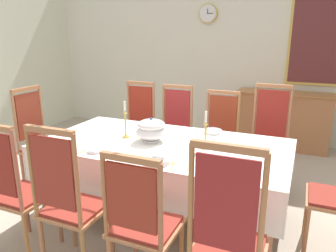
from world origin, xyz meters
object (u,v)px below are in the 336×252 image
object	(u,v)px
dining_table	(163,150)
bowl_far_left	(213,131)
chair_north_b	(174,130)
spoon_primary	(88,149)
mounted_clock	(208,13)
chair_north_a	(137,125)
chair_south_c	(142,222)
sideboard	(282,120)
bowl_near_left	(96,150)
spoon_secondary	(173,164)
chair_head_west	(39,139)
chair_north_d	(269,139)
chair_south_d	(228,237)
bowl_near_right	(157,161)
chair_south_a	(15,188)
soup_tureen	(151,130)
candlestick_east	(205,134)
candlestick_west	(125,123)
chair_north_c	(219,136)
framed_painting	(325,37)
chair_south_b	(69,200)

from	to	relation	value
dining_table	bowl_far_left	xyz separation A→B (m)	(0.35, 0.49, 0.10)
chair_north_b	spoon_primary	bearing A→B (deg)	80.64
dining_table	mounted_clock	size ratio (longest dim) A/B	7.43
chair_north_a	chair_south_c	size ratio (longest dim) A/B	1.07
sideboard	mounted_clock	size ratio (longest dim) A/B	4.61
bowl_near_left	mounted_clock	distance (m)	3.60
spoon_secondary	chair_head_west	bearing A→B (deg)	151.00
chair_north_d	sideboard	size ratio (longest dim) A/B	0.85
chair_south_d	bowl_near_right	distance (m)	0.89
chair_south_a	chair_head_west	xyz separation A→B (m)	(-0.73, 1.01, 0.02)
soup_tureen	bowl_near_left	size ratio (longest dim) A/B	2.04
bowl_near_right	bowl_far_left	size ratio (longest dim) A/B	1.10
chair_south_a	chair_south_d	world-z (taller)	chair_south_d
candlestick_east	mounted_clock	bearing A→B (deg)	106.71
chair_north_a	candlestick_east	xyz separation A→B (m)	(1.25, -1.01, 0.31)
chair_south_a	spoon_secondary	size ratio (longest dim) A/B	6.62
chair_south_a	spoon_primary	size ratio (longest dim) A/B	6.51
bowl_far_left	spoon_primary	world-z (taller)	bowl_far_left
chair_north_d	spoon_primary	world-z (taller)	chair_north_d
bowl_far_left	bowl_near_right	bearing A→B (deg)	-100.61
candlestick_west	bowl_near_left	distance (m)	0.49
chair_south_c	chair_north_c	xyz separation A→B (m)	(0.00, 2.02, 0.01)
chair_south_a	chair_north_b	bearing A→B (deg)	75.22
soup_tureen	candlestick_east	xyz separation A→B (m)	(0.54, 0.00, 0.02)
candlestick_west	spoon_primary	size ratio (longest dim) A/B	2.09
chair_head_west	sideboard	size ratio (longest dim) A/B	0.83
framed_painting	sideboard	bearing A→B (deg)	-151.60
bowl_far_left	spoon_secondary	size ratio (longest dim) A/B	1.04
sideboard	mounted_clock	world-z (taller)	mounted_clock
soup_tureen	chair_north_a	bearing A→B (deg)	125.14
dining_table	mounted_clock	distance (m)	3.25
chair_south_a	bowl_near_left	world-z (taller)	chair_south_a
bowl_near_left	sideboard	size ratio (longest dim) A/B	0.10
chair_north_b	bowl_near_right	bearing A→B (deg)	107.49
chair_north_b	framed_painting	world-z (taller)	framed_painting
sideboard	chair_south_c	bearing A→B (deg)	80.42
chair_south_b	sideboard	world-z (taller)	chair_south_b
chair_north_b	spoon_primary	world-z (taller)	chair_north_b
bowl_far_left	spoon_primary	distance (m)	1.29
chair_south_d	bowl_near_right	bearing A→B (deg)	143.21
sideboard	chair_north_b	bearing A→B (deg)	53.30
candlestick_west	chair_north_d	bearing A→B (deg)	38.45
chair_north_b	sideboard	xyz separation A→B (m)	(1.22, 1.63, -0.14)
chair_north_b	soup_tureen	size ratio (longest dim) A/B	3.84
candlestick_west	spoon_secondary	xyz separation A→B (m)	(0.70, -0.47, -0.15)
chair_north_c	candlestick_east	xyz separation A→B (m)	(0.12, -1.01, 0.33)
chair_south_c	candlestick_east	size ratio (longest dim) A/B	3.14
bowl_near_left	bowl_near_right	bearing A→B (deg)	-2.60
dining_table	spoon_primary	distance (m)	0.71
dining_table	mounted_clock	xyz separation A→B (m)	(-0.45, 2.89, 1.42)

